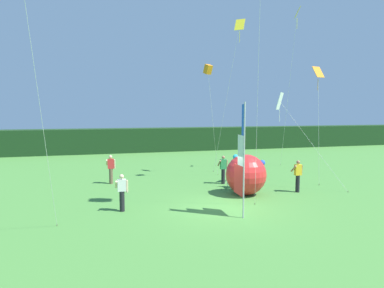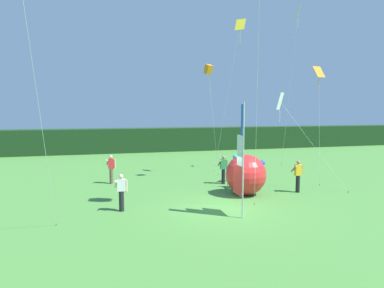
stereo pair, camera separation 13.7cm
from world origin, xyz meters
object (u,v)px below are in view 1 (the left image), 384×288
person_far_left (298,175)px  kite_yellow_diamond_1 (296,27)px  person_mid_field (111,168)px  kite_white_diamond_0 (282,104)px  kite_yellow_diamond_5 (238,36)px  inflatable_balloon (246,175)px  kite_orange_box_6 (208,70)px  person_near_banner (223,169)px  folding_chair (232,179)px  kite_orange_diamond_3 (318,78)px  banner_flag (241,162)px  person_far_right (122,192)px

person_far_left → kite_yellow_diamond_1: kite_yellow_diamond_1 is taller
person_mid_field → kite_yellow_diamond_1: size_ratio=0.15×
kite_white_diamond_0 → kite_yellow_diamond_5: bearing=112.2°
inflatable_balloon → kite_orange_box_6: 7.22m
person_near_banner → person_mid_field: person_mid_field is taller
person_mid_field → kite_yellow_diamond_5: (8.26, 0.24, 8.37)m
folding_chair → kite_orange_diamond_3: (5.69, 0.29, 5.90)m
inflatable_balloon → kite_white_diamond_0: 4.90m
folding_chair → kite_yellow_diamond_1: bearing=31.2°
kite_yellow_diamond_1 → kite_orange_diamond_3: 5.23m
person_far_left → kite_white_diamond_0: (-0.08, 1.70, 3.85)m
inflatable_balloon → kite_orange_diamond_3: (5.60, 1.98, 5.34)m
banner_flag → kite_orange_box_6: (0.95, 7.39, 4.64)m
person_far_left → folding_chair: bearing=147.3°
banner_flag → kite_white_diamond_0: (4.57, 4.69, 2.50)m
kite_orange_diamond_3 → kite_orange_box_6: (-6.38, 2.18, 0.51)m
person_far_left → folding_chair: person_far_left is taller
kite_yellow_diamond_5 → person_far_right: bearing=-142.5°
inflatable_balloon → kite_orange_diamond_3: bearing=19.4°
person_near_banner → kite_yellow_diamond_5: bearing=50.2°
banner_flag → folding_chair: banner_flag is taller
person_far_right → kite_yellow_diamond_1: 17.11m
person_mid_field → kite_orange_box_6: size_ratio=0.24×
person_far_right → kite_orange_diamond_3: kite_orange_diamond_3 is taller
person_far_right → kite_yellow_diamond_5: size_ratio=0.16×
kite_yellow_diamond_1 → kite_orange_diamond_3: kite_yellow_diamond_1 is taller
kite_white_diamond_0 → folding_chair: bearing=175.4°
person_mid_field → folding_chair: size_ratio=1.96×
person_far_right → person_near_banner: bearing=33.0°
person_mid_field → person_far_right: bearing=-87.0°
person_far_right → inflatable_balloon: 6.61m
person_mid_field → person_far_right: person_mid_field is taller
kite_yellow_diamond_5 → kite_white_diamond_0: bearing=-67.8°
person_near_banner → kite_yellow_diamond_1: size_ratio=0.15×
kite_yellow_diamond_1 → kite_orange_diamond_3: (-0.53, -3.48, -3.87)m
person_near_banner → kite_orange_box_6: 6.19m
person_near_banner → kite_orange_box_6: bearing=111.1°
banner_flag → kite_yellow_diamond_1: size_ratio=0.41×
kite_orange_diamond_3 → person_far_right: bearing=-164.9°
person_near_banner → person_far_left: bearing=-43.6°
banner_flag → inflatable_balloon: size_ratio=2.23×
person_near_banner → person_mid_field: bearing=164.5°
banner_flag → person_near_banner: size_ratio=2.77×
person_far_right → kite_white_diamond_0: kite_white_diamond_0 is taller
person_far_right → folding_chair: bearing=24.9°
person_far_right → folding_chair: person_far_right is taller
person_mid_field → kite_yellow_diamond_5: 11.76m
person_mid_field → kite_orange_box_6: 8.50m
kite_yellow_diamond_5 → kite_orange_box_6: bearing=-163.5°
folding_chair → kite_yellow_diamond_5: size_ratio=0.09×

